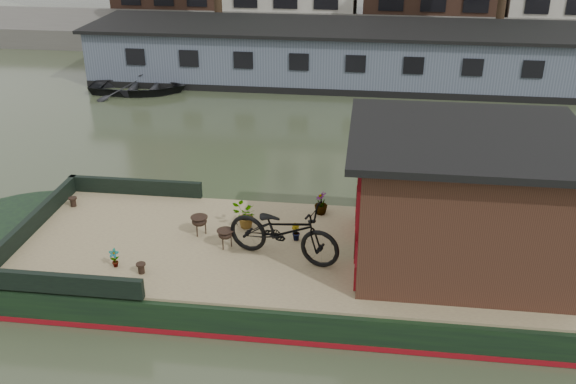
# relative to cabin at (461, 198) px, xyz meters

# --- Properties ---
(ground) EXTENTS (120.00, 120.00, 0.00)m
(ground) POSITION_rel_cabin_xyz_m (-2.19, 0.00, -1.88)
(ground) COLOR #29311F
(ground) RESTS_ON ground
(houseboat_hull) EXTENTS (14.01, 4.02, 0.60)m
(houseboat_hull) POSITION_rel_cabin_xyz_m (-3.52, 0.00, -1.60)
(houseboat_hull) COLOR black
(houseboat_hull) RESTS_ON ground
(houseboat_deck) EXTENTS (11.80, 3.80, 0.05)m
(houseboat_deck) POSITION_rel_cabin_xyz_m (-2.19, 0.00, -1.25)
(houseboat_deck) COLOR #978A5D
(houseboat_deck) RESTS_ON houseboat_hull
(bow_bulwark) EXTENTS (3.00, 4.00, 0.35)m
(bow_bulwark) POSITION_rel_cabin_xyz_m (-7.25, 0.00, -1.05)
(bow_bulwark) COLOR black
(bow_bulwark) RESTS_ON houseboat_deck
(cabin) EXTENTS (4.00, 3.50, 2.42)m
(cabin) POSITION_rel_cabin_xyz_m (0.00, 0.00, 0.00)
(cabin) COLOR #321B13
(cabin) RESTS_ON houseboat_deck
(bicycle) EXTENTS (2.27, 1.31, 1.13)m
(bicycle) POSITION_rel_cabin_xyz_m (-3.08, -0.35, -0.66)
(bicycle) COLOR black
(bicycle) RESTS_ON houseboat_deck
(potted_plant_a) EXTENTS (0.21, 0.16, 0.35)m
(potted_plant_a) POSITION_rel_cabin_xyz_m (-6.02, -1.04, -1.05)
(potted_plant_a) COLOR maroon
(potted_plant_a) RESTS_ON houseboat_deck
(potted_plant_b) EXTENTS (0.23, 0.23, 0.33)m
(potted_plant_b) POSITION_rel_cabin_xyz_m (-2.94, 0.34, -1.06)
(potted_plant_b) COLOR brown
(potted_plant_b) RESTS_ON houseboat_deck
(potted_plant_c) EXTENTS (0.61, 0.60, 0.52)m
(potted_plant_c) POSITION_rel_cabin_xyz_m (-3.99, 0.70, -0.97)
(potted_plant_c) COLOR brown
(potted_plant_c) RESTS_ON houseboat_deck
(potted_plant_d) EXTENTS (0.31, 0.31, 0.48)m
(potted_plant_d) POSITION_rel_cabin_xyz_m (-2.55, 1.50, -0.99)
(potted_plant_d) COLOR brown
(potted_plant_d) RESTS_ON houseboat_deck
(brazier_front) EXTENTS (0.37, 0.37, 0.36)m
(brazier_front) POSITION_rel_cabin_xyz_m (-4.21, -0.10, -1.05)
(brazier_front) COLOR black
(brazier_front) RESTS_ON houseboat_deck
(brazier_rear) EXTENTS (0.45, 0.45, 0.38)m
(brazier_rear) POSITION_rel_cabin_xyz_m (-4.82, 0.32, -1.04)
(brazier_rear) COLOR black
(brazier_rear) RESTS_ON houseboat_deck
(bollard_port) EXTENTS (0.18, 0.18, 0.20)m
(bollard_port) POSITION_rel_cabin_xyz_m (-7.79, 1.16, -1.13)
(bollard_port) COLOR black
(bollard_port) RESTS_ON houseboat_deck
(bollard_stbd) EXTENTS (0.17, 0.17, 0.19)m
(bollard_stbd) POSITION_rel_cabin_xyz_m (-5.49, -1.18, -1.13)
(bollard_stbd) COLOR black
(bollard_stbd) RESTS_ON houseboat_deck
(dinghy) EXTENTS (3.70, 2.79, 0.72)m
(dinghy) POSITION_rel_cabin_xyz_m (-9.99, 11.50, -1.52)
(dinghy) COLOR black
(dinghy) RESTS_ON ground
(far_houseboat) EXTENTS (20.40, 4.40, 2.11)m
(far_houseboat) POSITION_rel_cabin_xyz_m (-2.19, 14.00, -0.91)
(far_houseboat) COLOR slate
(far_houseboat) RESTS_ON ground
(quay) EXTENTS (60.00, 6.00, 0.90)m
(quay) POSITION_rel_cabin_xyz_m (-2.19, 20.50, -1.43)
(quay) COLOR #47443F
(quay) RESTS_ON ground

